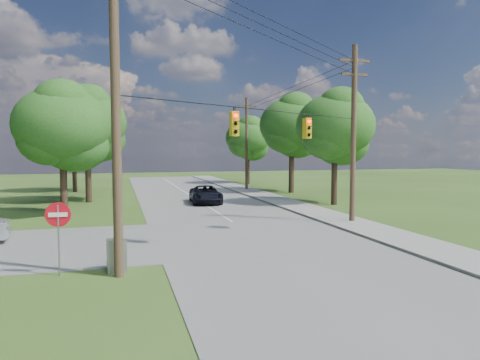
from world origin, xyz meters
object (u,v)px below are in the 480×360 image
object	(u,v)px
pole_ne	(353,131)
do_not_enter_sign	(58,223)
pole_sw	(115,94)
pole_north_w	(114,142)
car_main_north	(206,194)
control_cabinet	(117,255)
pole_north_e	(247,143)

from	to	relation	value
pole_ne	do_not_enter_sign	size ratio (longest dim) A/B	4.07
pole_sw	pole_ne	distance (m)	15.51
pole_north_w	do_not_enter_sign	distance (m)	29.23
pole_north_w	car_main_north	distance (m)	13.47
pole_ne	car_main_north	bearing A→B (deg)	119.96
pole_sw	car_main_north	bearing A→B (deg)	70.29
car_main_north	do_not_enter_sign	xyz separation A→B (m)	(-8.83, -18.53, 1.12)
pole_north_w	control_cabinet	xyz separation A→B (m)	(0.33, -29.00, -4.53)
pole_sw	do_not_enter_sign	size ratio (longest dim) A/B	4.65
pole_ne	do_not_enter_sign	xyz separation A→B (m)	(-15.47, -7.00, -3.60)
pole_ne	pole_north_e	world-z (taller)	pole_ne
pole_north_w	car_main_north	bearing A→B (deg)	-55.29
pole_north_w	control_cabinet	bearing A→B (deg)	-89.35
pole_north_w	control_cabinet	distance (m)	29.35
pole_north_e	do_not_enter_sign	bearing A→B (deg)	-118.08
pole_north_e	control_cabinet	world-z (taller)	pole_north_e
pole_ne	car_main_north	world-z (taller)	pole_ne
pole_ne	do_not_enter_sign	distance (m)	17.36
pole_sw	car_main_north	world-z (taller)	pole_sw
pole_sw	pole_north_e	xyz separation A→B (m)	(13.50, 29.60, -1.10)
pole_sw	pole_north_w	xyz separation A→B (m)	(-0.40, 29.60, -1.10)
pole_north_e	pole_north_w	world-z (taller)	same
pole_ne	pole_north_w	world-z (taller)	pole_ne
pole_sw	pole_north_e	distance (m)	32.55
pole_north_e	pole_north_w	size ratio (longest dim) A/B	1.00
control_cabinet	pole_sw	bearing A→B (deg)	-90.03
car_main_north	control_cabinet	distance (m)	19.78
control_cabinet	pole_north_w	bearing A→B (deg)	83.94
pole_north_e	pole_north_w	distance (m)	13.90
pole_north_e	do_not_enter_sign	world-z (taller)	pole_north_e
car_main_north	pole_north_e	bearing A→B (deg)	62.01
car_main_north	pole_north_w	bearing A→B (deg)	129.13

